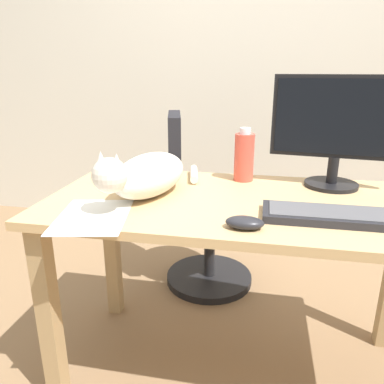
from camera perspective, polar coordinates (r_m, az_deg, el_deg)
name	(u,v)px	position (r m, az deg, el deg)	size (l,w,h in m)	color
ground_plane	(235,368)	(1.70, 6.63, -25.14)	(8.00, 8.00, 0.00)	#846647
back_wall	(261,48)	(2.77, 10.48, 20.83)	(6.00, 0.04, 2.60)	beige
desk	(242,230)	(1.35, 7.58, -5.72)	(1.37, 0.67, 0.73)	tan
office_chair	(201,213)	(2.03, 1.36, -3.28)	(0.49, 0.48, 0.95)	black
monitor	(338,128)	(1.49, 21.38, 9.12)	(0.48, 0.20, 0.42)	black
keyboard	(337,216)	(1.20, 21.28, -3.39)	(0.44, 0.15, 0.03)	#232328
cat	(146,175)	(1.31, -6.99, 2.64)	(0.29, 0.59, 0.20)	silver
computer_mouse	(245,223)	(1.07, 8.06, -4.65)	(0.11, 0.06, 0.04)	#232328
paper_sheet	(93,216)	(1.19, -14.90, -3.59)	(0.21, 0.30, 0.00)	white
water_bottle	(244,156)	(1.52, 7.97, 5.40)	(0.08, 0.08, 0.21)	#D84C3D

